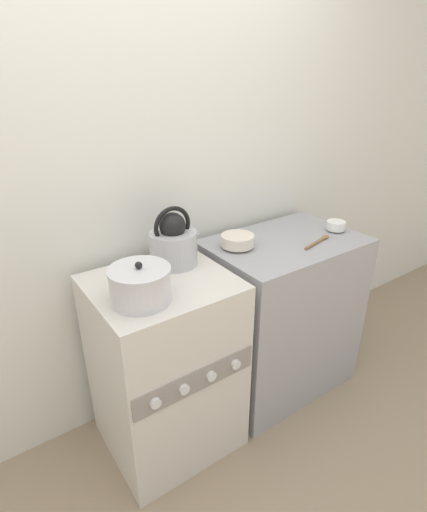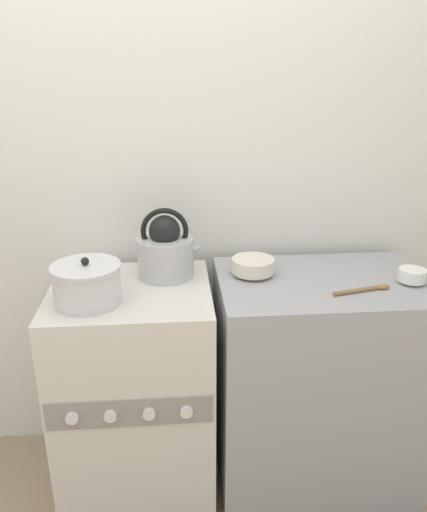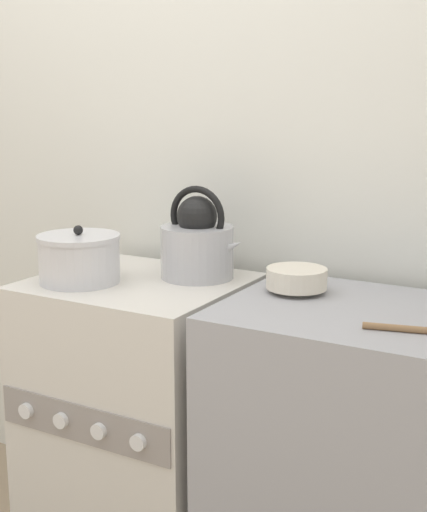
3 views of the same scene
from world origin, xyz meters
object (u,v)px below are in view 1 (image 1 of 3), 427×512
at_px(stove, 166,365).
at_px(cooking_pot, 140,285).
at_px(small_ceramic_bowl, 336,226).
at_px(kettle, 174,243).
at_px(enamel_bowl, 238,241).

bearing_deg(stove, cooking_pot, -144.35).
distance_m(cooking_pot, small_ceramic_bowl, 1.19).
distance_m(kettle, enamel_bowl, 0.34).
relative_size(kettle, enamel_bowl, 1.67).
xyz_separation_m(cooking_pot, enamel_bowl, (0.61, 0.17, -0.02)).
height_order(stove, kettle, kettle).
xyz_separation_m(kettle, cooking_pot, (-0.27, -0.22, -0.03)).
bearing_deg(stove, kettle, 41.20).
height_order(kettle, cooking_pot, kettle).
relative_size(cooking_pot, enamel_bowl, 1.46).
bearing_deg(cooking_pot, stove, 35.65).
height_order(stove, small_ceramic_bowl, small_ceramic_bowl).
bearing_deg(stove, small_ceramic_bowl, -2.88).
relative_size(enamel_bowl, small_ceramic_bowl, 1.63).
bearing_deg(small_ceramic_bowl, stove, 177.12).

